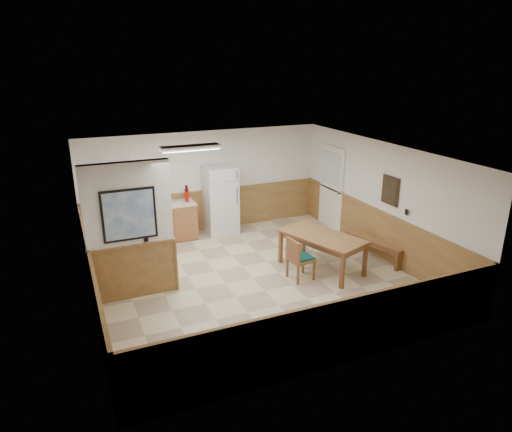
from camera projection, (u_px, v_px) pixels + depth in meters
name	position (u px, v px, depth m)	size (l,w,h in m)	color
ground	(253.00, 278.00, 9.07)	(6.00, 6.00, 0.00)	beige
ceiling	(252.00, 154.00, 8.25)	(6.00, 6.00, 0.02)	silver
back_wall	(205.00, 182.00, 11.26)	(6.00, 0.02, 2.50)	white
right_wall	(381.00, 200.00, 9.79)	(0.02, 6.00, 2.50)	white
left_wall	(86.00, 243.00, 7.53)	(0.02, 6.00, 2.50)	white
wainscot_back	(206.00, 211.00, 11.49)	(6.00, 0.04, 1.00)	#A47A41
wainscot_right	(377.00, 233.00, 10.02)	(0.04, 6.00, 1.00)	#A47A41
wainscot_left	(92.00, 283.00, 7.78)	(0.04, 6.00, 1.00)	#A47A41
partition_wall	(130.00, 233.00, 7.99)	(1.50, 0.20, 2.50)	white
kitchen_counter	(162.00, 222.00, 10.79)	(2.20, 0.61, 1.00)	#A9673C
exterior_door	(331.00, 188.00, 11.49)	(0.07, 1.02, 2.15)	white
kitchen_window	(116.00, 178.00, 10.35)	(0.80, 0.04, 1.00)	white
wall_painting	(390.00, 190.00, 9.42)	(0.04, 0.50, 0.60)	#352115
fluorescent_fixture	(190.00, 148.00, 9.10)	(1.20, 0.30, 0.09)	white
refrigerator	(220.00, 200.00, 11.17)	(0.75, 0.72, 1.69)	silver
dining_table	(322.00, 240.00, 9.24)	(1.40, 1.92, 0.75)	olive
dining_bench	(375.00, 244.00, 9.85)	(0.63, 1.51, 0.45)	olive
dining_chair	(297.00, 256.00, 8.85)	(0.64, 0.48, 0.85)	olive
fire_extinguisher	(187.00, 194.00, 10.81)	(0.12, 0.12, 0.40)	#B31109
soap_bottle	(114.00, 206.00, 10.21)	(0.06, 0.06, 0.20)	#1A932F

